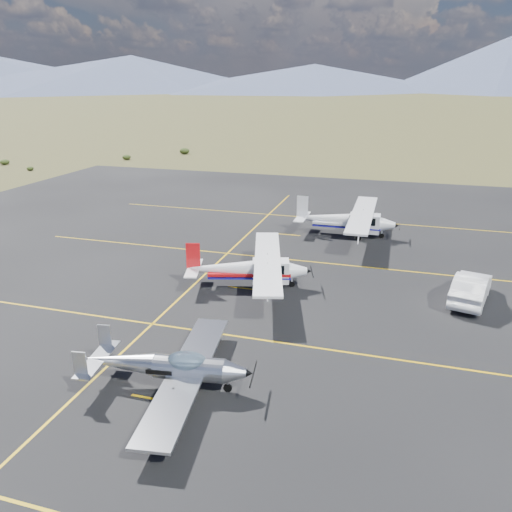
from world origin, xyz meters
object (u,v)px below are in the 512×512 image
at_px(aircraft_low_wing, 171,367).
at_px(aircraft_cessna, 249,268).
at_px(sedan, 471,288).
at_px(aircraft_plain, 347,220).

relative_size(aircraft_low_wing, aircraft_cessna, 0.86).
height_order(aircraft_low_wing, sedan, aircraft_low_wing).
distance_m(aircraft_plain, sedan, 12.93).
relative_size(aircraft_cessna, aircraft_plain, 0.92).
bearing_deg(aircraft_cessna, aircraft_low_wing, -105.16).
xyz_separation_m(aircraft_cessna, sedan, (12.03, 1.51, -0.38)).
distance_m(aircraft_low_wing, aircraft_cessna, 10.43).
bearing_deg(aircraft_cessna, aircraft_plain, 55.05).
bearing_deg(aircraft_plain, aircraft_cessna, -109.98).
xyz_separation_m(aircraft_cessna, aircraft_plain, (4.16, 11.76, 0.10)).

